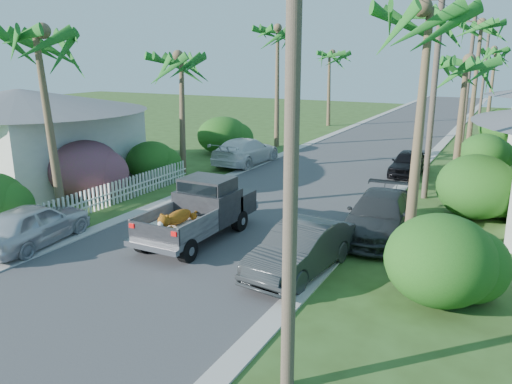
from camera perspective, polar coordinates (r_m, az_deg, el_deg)
The scene contains 31 objects.
ground at distance 14.45m, azimuth -13.99°, elevation -10.37°, with size 120.00×120.00×0.00m, color #2F481B.
road at distance 36.24m, azimuth 13.07°, elevation 5.09°, with size 8.00×100.00×0.02m, color #38383A.
curb_left at distance 37.52m, azimuth 6.69°, elevation 5.74°, with size 0.60×100.00×0.06m, color #A5A39E.
curb_right at distance 35.43m, azimuth 19.81°, elevation 4.39°, with size 0.60×100.00×0.06m, color #A5A39E.
pickup_truck at distance 17.50m, azimuth -6.01°, elevation -1.88°, with size 1.98×5.12×2.06m.
parked_car_rn at distance 14.63m, azimuth 5.13°, elevation -6.55°, with size 1.53×4.38×1.44m, color #2B2E30.
parked_car_rm at distance 18.06m, azimuth 13.89°, elevation -2.62°, with size 2.07×5.09×1.48m, color #2B2E30.
parked_car_rf at distance 27.71m, azimuth 17.02°, elevation 3.15°, with size 1.56×3.89×1.33m, color black.
parked_car_ln at distance 18.23m, azimuth -24.11°, elevation -3.43°, with size 1.70×4.24×1.44m, color silver.
parked_car_lf at distance 29.32m, azimuth -1.18°, elevation 4.67°, with size 2.16×5.32×1.54m, color silver.
palm_l_a at distance 19.68m, azimuth -23.52°, elevation 16.35°, with size 4.40×4.40×8.20m.
palm_l_b at distance 26.70m, azimuth -8.69°, elevation 15.08°, with size 4.40×4.40×7.40m.
palm_l_c at distance 34.98m, azimuth 2.51°, elevation 18.11°, with size 4.40×4.40×9.20m.
palm_l_d at distance 46.23m, azimuth 8.49°, elevation 15.43°, with size 4.40×4.40×7.70m.
palm_r_a at distance 15.86m, azimuth 19.19°, elevation 19.10°, with size 4.40×4.40×8.70m.
palm_r_b at distance 24.70m, azimuth 22.97°, elevation 13.63°, with size 4.40×4.40×7.20m.
palm_r_c at distance 35.75m, azimuth 24.40°, elevation 17.09°, with size 4.40×4.40×9.40m.
palm_r_d at distance 49.65m, azimuth 25.73°, elevation 14.46°, with size 4.40×4.40×8.00m.
shrub_l_b at distance 23.35m, azimuth -18.91°, elevation 2.44°, with size 3.00×3.30×2.60m, color #B0196C.
shrub_l_c at distance 26.00m, azimuth -11.91°, elevation 3.50°, with size 2.40×2.64×2.00m, color #1A4513.
shrub_l_d at distance 32.73m, azimuth -3.83°, elevation 6.51°, with size 3.20×3.52×2.40m, color #1A4513.
shrub_r_a at distance 13.60m, azimuth 20.33°, elevation -7.26°, with size 2.80×3.08×2.30m, color #1A4513.
shrub_r_b at distance 21.19m, azimuth 23.87°, elevation 0.57°, with size 3.00×3.30×2.50m, color #1A4513.
shrub_r_c at distance 30.06m, azimuth 24.61°, elevation 4.09°, with size 2.60×2.86×2.10m, color #1A4513.
shrub_r_d at distance 39.90m, azimuth 26.32°, elevation 6.69°, with size 3.20×3.52×2.60m, color #1A4513.
picket_fence at distance 21.94m, azimuth -16.41°, elevation -0.29°, with size 0.10×11.00×1.00m, color white.
house_left at distance 27.77m, azimuth -25.06°, elevation 5.48°, with size 9.00×8.00×4.60m.
utility_pole_a at distance 8.42m, azimuth 4.08°, elevation 4.72°, with size 1.60×0.26×9.00m.
utility_pole_b at distance 22.88m, azimuth 19.62°, elevation 10.51°, with size 1.60×0.26×9.00m.
utility_pole_c at distance 37.77m, azimuth 23.11°, elevation 11.70°, with size 1.60×0.26×9.00m.
utility_pole_d at distance 52.72m, azimuth 24.63°, elevation 12.20°, with size 1.60×0.26×9.00m.
Camera 1 is at (8.90, -9.59, 6.12)m, focal length 35.00 mm.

